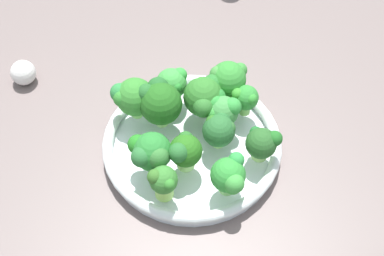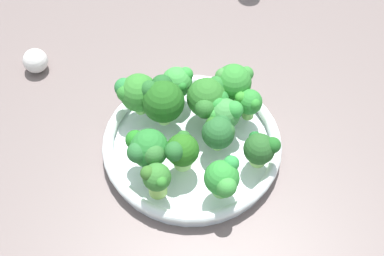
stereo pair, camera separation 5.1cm
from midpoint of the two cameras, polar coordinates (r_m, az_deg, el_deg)
name	(u,v)px [view 1 (the left image)]	position (r cm, az deg, el deg)	size (l,w,h in cm)	color
ground_plane	(199,145)	(92.52, -0.91, -1.80)	(130.00, 130.00, 2.50)	#6B5C5A
bowl	(192,145)	(89.04, -1.64, -1.82)	(28.32, 28.32, 3.14)	white
broccoli_floret_0	(149,151)	(81.69, -6.17, -2.43)	(6.50, 7.02, 7.10)	#99CD6E
broccoli_floret_1	(222,110)	(86.56, 1.38, 1.73)	(5.25, 5.43, 6.13)	#94C868
broccoli_floret_2	(171,85)	(90.45, -3.76, 4.36)	(6.32, 5.06, 5.99)	#92C766
broccoli_floret_3	(246,98)	(88.53, 3.82, 2.96)	(4.07, 4.15, 5.61)	#7EBC57
broccoli_floret_4	(230,177)	(79.56, 2.00, -5.03)	(5.75, 5.85, 6.27)	#84C867
broccoli_floret_5	(228,79)	(89.76, 2.04, 4.96)	(6.44, 5.80, 7.42)	#85B653
broccoli_floret_6	(185,150)	(82.01, -2.53, -2.36)	(5.58, 4.97, 6.52)	#A0D574
broccoli_floret_7	(160,102)	(86.49, -5.00, 2.60)	(6.65, 7.07, 8.05)	#9DCB74
broccoli_floret_8	(219,130)	(84.65, 1.00, -0.27)	(5.62, 5.03, 5.81)	#9BDA6E
broccoli_floret_9	(263,143)	(83.75, 5.48, -1.59)	(5.01, 5.16, 5.65)	#9AC868
broccoli_floret_10	(163,182)	(79.49, -4.81, -5.52)	(4.12, 4.42, 6.19)	#95CD58
broccoli_floret_11	(205,97)	(87.78, -0.33, 3.13)	(7.64, 6.60, 7.15)	#95BF68
broccoli_floret_12	(133,97)	(88.08, -7.71, 3.07)	(6.31, 6.45, 7.46)	#90DA69
garlic_bulb	(23,73)	(103.07, -18.13, 5.31)	(4.40, 4.40, 4.40)	silver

